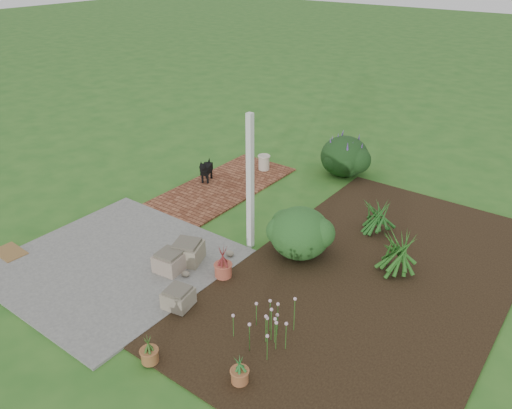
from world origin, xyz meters
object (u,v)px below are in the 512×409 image
Objects in this scene: black_dog at (206,169)px; evergreen_shrub at (300,232)px; stone_trough_near at (178,298)px; cream_ceramic_urn at (264,163)px.

black_dog is 0.54× the size of evergreen_shrub.
stone_trough_near is 0.69× the size of black_dog.
black_dog reaches higher than stone_trough_near.
evergreen_shrub is (3.33, -1.28, 0.13)m from black_dog.
evergreen_shrub is (2.68, -2.64, 0.26)m from cream_ceramic_urn.
cream_ceramic_urn is at bearing 111.99° from stone_trough_near.
cream_ceramic_urn is (0.65, 1.35, -0.13)m from black_dog.
stone_trough_near is 1.12× the size of cream_ceramic_urn.
stone_trough_near is at bearing -68.01° from cream_ceramic_urn.
evergreen_shrub reaches higher than black_dog.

